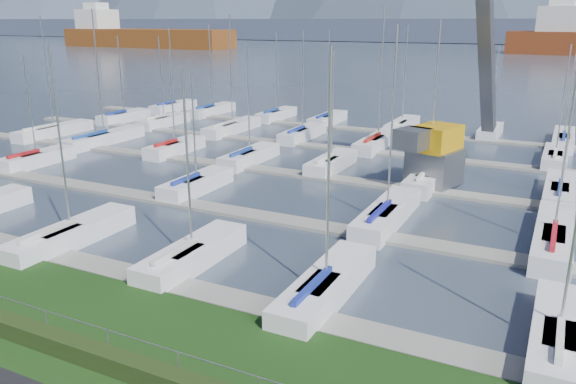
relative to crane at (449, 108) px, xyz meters
The scene contains 8 objects.
water 231.20m from the crane, 91.13° to the left, with size 800.00×540.00×0.20m, color #3A4555.
hedge 30.08m from the crane, 98.84° to the right, with size 80.00×0.70×0.70m, color #233313.
fence 29.56m from the crane, 98.96° to the right, with size 0.04×0.04×80.00m, color gray.
foothill 301.12m from the crane, 90.87° to the left, with size 900.00×80.00×12.00m, color #424B61.
docks 7.75m from the crane, 147.39° to the right, with size 90.00×41.60×0.25m.
crane is the anchor object (origin of this frame).
cargo_ship_west 232.56m from the crane, 136.05° to the left, with size 83.34×20.08×21.50m.
sailboat_fleet 5.68m from the crane, behind, with size 75.54×49.10×13.55m.
Camera 1 is at (12.17, -12.47, 11.40)m, focal length 35.00 mm.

